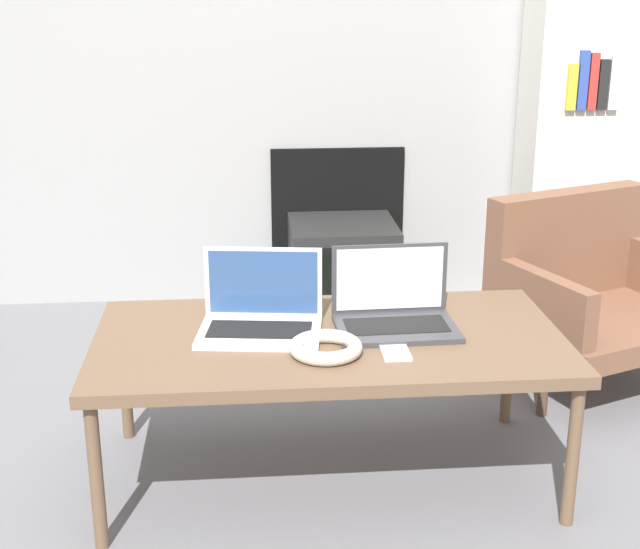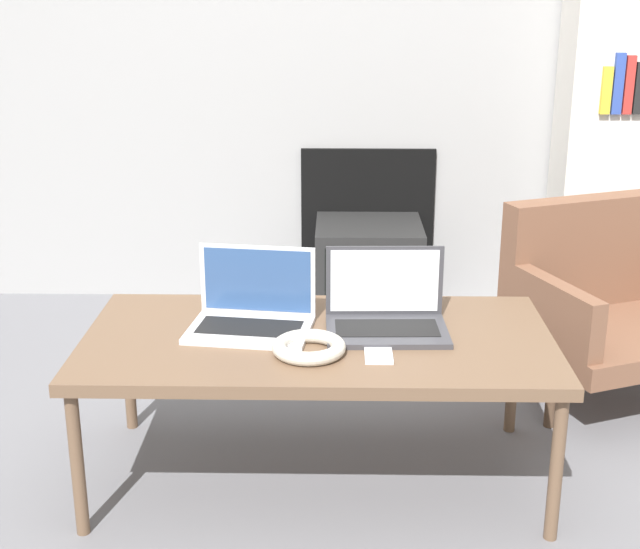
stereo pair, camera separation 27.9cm
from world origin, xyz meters
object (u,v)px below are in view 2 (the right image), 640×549
(laptop_left, at_px, (252,312))
(phone, at_px, (378,354))
(headphones, at_px, (309,347))
(armchair, at_px, (609,296))
(laptop_right, at_px, (386,313))
(tv, at_px, (368,270))

(laptop_left, relative_size, phone, 2.98)
(headphones, distance_m, armchair, 1.31)
(laptop_right, xyz_separation_m, phone, (-0.03, -0.20, -0.04))
(phone, relative_size, tv, 0.27)
(laptop_left, height_order, headphones, laptop_left)
(laptop_right, height_order, headphones, laptop_right)
(laptop_left, height_order, tv, laptop_left)
(laptop_left, xyz_separation_m, headphones, (0.17, -0.19, -0.03))
(laptop_left, relative_size, laptop_right, 1.06)
(laptop_left, relative_size, tv, 0.81)
(armchair, bearing_deg, headphones, -165.10)
(laptop_right, relative_size, armchair, 0.42)
(tv, xyz_separation_m, armchair, (0.83, -0.73, 0.14))
(headphones, bearing_deg, laptop_left, 131.62)
(laptop_left, xyz_separation_m, armchair, (1.21, 0.59, -0.15))
(phone, bearing_deg, armchair, 42.53)
(tv, bearing_deg, headphones, -98.10)
(phone, bearing_deg, laptop_right, 81.61)
(laptop_right, distance_m, phone, 0.21)
(headphones, xyz_separation_m, armchair, (1.04, 0.78, -0.12))
(laptop_right, xyz_separation_m, tv, (-0.00, 1.31, -0.30))
(armchair, bearing_deg, laptop_right, -166.44)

